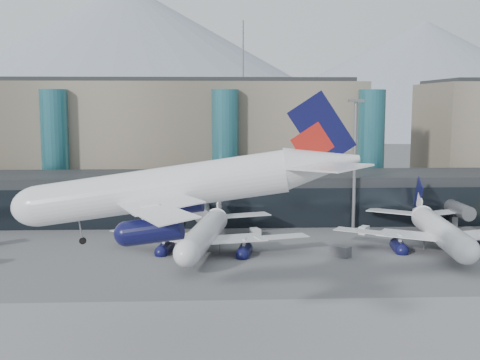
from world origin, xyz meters
name	(u,v)px	position (x,y,z in m)	size (l,w,h in m)	color
ground	(196,315)	(0.00, 0.00, 0.00)	(900.00, 900.00, 0.00)	#515154
concourse	(203,197)	(-0.02, 57.73, 4.97)	(170.00, 27.00, 10.00)	black
terminal_main	(110,139)	(-25.00, 90.00, 15.44)	(130.00, 30.00, 31.00)	gray
teal_towers	(141,149)	(-14.99, 74.01, 14.01)	(116.40, 19.40, 46.00)	#296975
mountain_ridge	(232,74)	(15.97, 380.00, 45.74)	(910.00, 400.00, 110.00)	gray
lightmast_mid	(355,156)	(30.00, 48.00, 14.42)	(3.00, 1.20, 25.60)	slate
hero_jet	(195,174)	(0.37, -9.03, 17.84)	(36.78, 36.99, 11.98)	silver
jet_parked_mid	(208,223)	(1.15, 32.45, 4.42)	(35.70, 36.16, 11.67)	silver
jet_parked_right	(436,221)	(40.79, 32.50, 4.52)	(36.92, 36.55, 11.94)	silver
veh_b	(188,238)	(-2.51, 37.26, 0.74)	(2.58, 1.59, 1.49)	yellow
veh_c	(340,251)	(22.77, 26.10, 0.90)	(3.23, 1.70, 1.79)	#48474C
veh_d	(364,230)	(30.93, 43.06, 0.71)	(2.49, 1.33, 1.42)	silver
veh_g	(255,232)	(9.98, 41.95, 0.71)	(2.45, 1.43, 1.43)	silver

